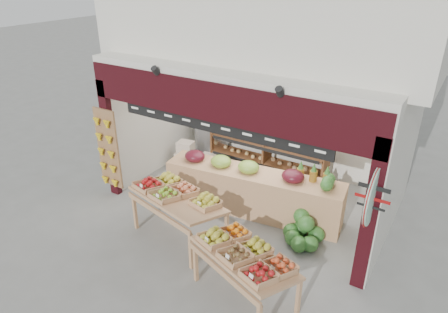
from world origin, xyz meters
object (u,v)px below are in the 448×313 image
cardboard_stack (194,158)px  watermelon_pile (302,232)px  display_table_left (175,195)px  back_shelving (268,132)px  refrigerator (212,128)px  mid_counter (252,190)px  display_table_right (245,255)px

cardboard_stack → watermelon_pile: bearing=-21.9°
cardboard_stack → display_table_left: 2.87m
back_shelving → cardboard_stack: (-1.73, -0.68, -0.87)m
refrigerator → mid_counter: (2.22, -1.83, -0.31)m
cardboard_stack → mid_counter: (2.22, -0.99, 0.25)m
back_shelving → mid_counter: 1.85m
back_shelving → cardboard_stack: size_ratio=2.93×
mid_counter → watermelon_pile: size_ratio=4.86×
display_table_left → watermelon_pile: (2.16, 1.02, -0.64)m
back_shelving → refrigerator: (-1.73, 0.15, -0.31)m
display_table_left → watermelon_pile: bearing=25.2°
display_table_right → refrigerator: bearing=129.4°
cardboard_stack → watermelon_pile: cardboard_stack is taller
refrigerator → watermelon_pile: refrigerator is taller
refrigerator → display_table_left: 3.56m
cardboard_stack → refrigerator: bearing=90.0°
cardboard_stack → display_table_right: (3.29, -3.17, 0.56)m
back_shelving → watermelon_pile: 2.92m
display_table_right → watermelon_pile: display_table_right is taller
refrigerator → display_table_right: bearing=-38.8°
back_shelving → display_table_left: back_shelving is taller
cardboard_stack → display_table_left: (1.38, -2.44, 0.62)m
display_table_left → display_table_right: display_table_left is taller
cardboard_stack → mid_counter: 2.44m
refrigerator → display_table_left: bearing=-55.4°
back_shelving → display_table_left: bearing=-96.4°
display_table_left → mid_counter: bearing=59.9°
back_shelving → watermelon_pile: back_shelving is taller
refrigerator → cardboard_stack: 1.01m
refrigerator → back_shelving: bearing=6.8°
cardboard_stack → display_table_left: bearing=-60.6°
cardboard_stack → display_table_right: display_table_right is taller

